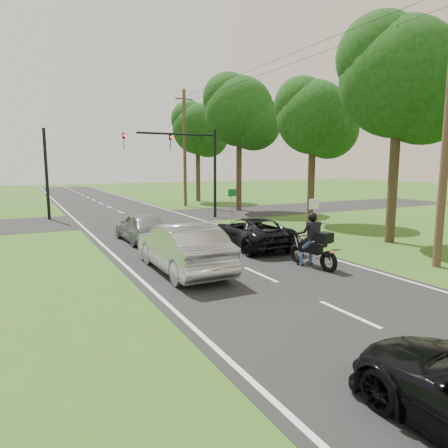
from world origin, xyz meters
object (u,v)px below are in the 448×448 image
(dark_suv, at_px, (252,232))
(silver_sedan, at_px, (182,247))
(traffic_signal, at_px, (190,157))
(utility_pole_far, at_px, (185,148))
(sign_green, at_px, (232,198))
(utility_pole_near, at_px, (448,121))
(silver_suv, at_px, (141,227))
(motorcycle_rider, at_px, (314,246))
(sign_white, at_px, (314,211))

(dark_suv, bearing_deg, silver_sedan, 33.90)
(traffic_signal, xyz_separation_m, utility_pole_far, (2.86, 8.00, 0.95))
(silver_sedan, bearing_deg, sign_green, -126.39)
(dark_suv, bearing_deg, utility_pole_near, 128.45)
(silver_suv, height_order, utility_pole_far, utility_pole_far)
(silver_sedan, bearing_deg, silver_suv, -91.99)
(silver_suv, distance_m, sign_green, 7.68)
(dark_suv, bearing_deg, sign_green, -107.59)
(silver_suv, height_order, traffic_signal, traffic_signal)
(motorcycle_rider, relative_size, traffic_signal, 0.36)
(silver_sedan, relative_size, sign_white, 2.39)
(motorcycle_rider, height_order, sign_white, sign_white)
(silver_sedan, relative_size, silver_suv, 1.24)
(traffic_signal, height_order, utility_pole_far, utility_pole_far)
(sign_white, bearing_deg, dark_suv, 158.49)
(dark_suv, xyz_separation_m, utility_pole_near, (4.09, -6.00, 4.40))
(silver_sedan, distance_m, utility_pole_near, 10.01)
(silver_suv, distance_m, utility_pole_far, 17.17)
(silver_sedan, distance_m, utility_pole_far, 22.47)
(silver_sedan, relative_size, utility_pole_near, 0.51)
(silver_sedan, xyz_separation_m, traffic_signal, (5.48, 12.42, 3.29))
(utility_pole_far, bearing_deg, sign_green, -96.73)
(silver_suv, bearing_deg, utility_pole_far, -121.57)
(utility_pole_near, bearing_deg, utility_pole_far, 90.00)
(dark_suv, height_order, sign_green, sign_green)
(utility_pole_far, distance_m, sign_green, 11.63)
(silver_suv, distance_m, traffic_signal, 9.01)
(utility_pole_near, bearing_deg, motorcycle_rider, 153.80)
(silver_sedan, xyz_separation_m, sign_green, (7.04, 9.41, 0.75))
(dark_suv, distance_m, traffic_signal, 10.65)
(sign_green, bearing_deg, silver_suv, -152.86)
(dark_suv, relative_size, silver_sedan, 0.95)
(utility_pole_near, bearing_deg, sign_white, 106.76)
(motorcycle_rider, bearing_deg, dark_suv, 86.82)
(traffic_signal, xyz_separation_m, utility_pole_near, (2.86, -16.00, 0.95))
(silver_sedan, relative_size, utility_pole_far, 0.51)
(sign_green, bearing_deg, silver_sedan, -126.81)
(silver_suv, bearing_deg, dark_suv, 136.40)
(traffic_signal, distance_m, utility_pole_near, 16.28)
(dark_suv, xyz_separation_m, utility_pole_far, (4.09, 18.00, 4.40))
(dark_suv, xyz_separation_m, traffic_signal, (1.23, 10.00, 3.46))
(silver_suv, height_order, sign_white, sign_white)
(silver_sedan, height_order, utility_pole_near, utility_pole_near)
(silver_sedan, height_order, silver_suv, silver_sedan)
(utility_pole_near, bearing_deg, sign_green, 95.72)
(silver_sedan, bearing_deg, utility_pole_near, 157.22)
(traffic_signal, height_order, utility_pole_near, utility_pole_near)
(sign_green, bearing_deg, dark_suv, -111.77)
(traffic_signal, relative_size, utility_pole_far, 0.64)
(motorcycle_rider, bearing_deg, sign_green, 71.68)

